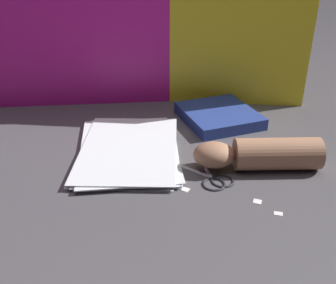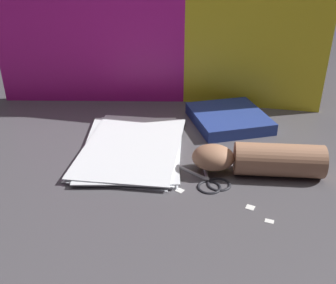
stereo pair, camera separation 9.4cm
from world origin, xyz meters
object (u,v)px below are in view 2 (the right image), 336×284
at_px(book_closed, 229,118).
at_px(scissors, 208,179).
at_px(hand_forearm, 260,159).
at_px(paper_stack, 132,147).

height_order(book_closed, scissors, book_closed).
height_order(scissors, hand_forearm, hand_forearm).
height_order(paper_stack, book_closed, book_closed).
height_order(book_closed, hand_forearm, hand_forearm).
distance_m(paper_stack, book_closed, 0.32).
bearing_deg(scissors, book_closed, 78.27).
relative_size(book_closed, scissors, 1.51).
bearing_deg(hand_forearm, scissors, -161.98).
xyz_separation_m(paper_stack, hand_forearm, (0.31, -0.09, 0.03)).
bearing_deg(paper_stack, book_closed, 34.97).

